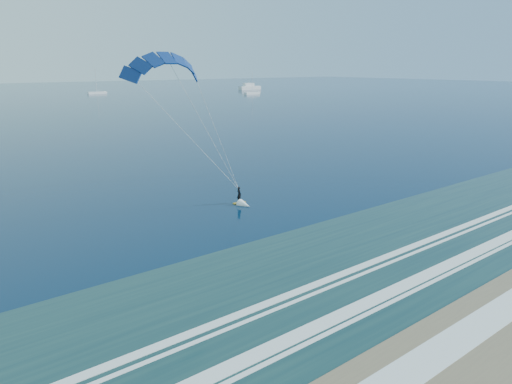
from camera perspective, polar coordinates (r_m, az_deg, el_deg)
The scene contains 5 objects.
ground at distance 33.64m, azimuth 26.77°, elevation -13.46°, with size 900.00×900.00×0.00m, color #082B46.
kitesurfer_rig at distance 47.00m, azimuth -6.55°, elevation 8.20°, with size 15.57×4.45×17.63m.
motor_yacht at distance 303.73m, azimuth -0.82°, elevation 12.98°, with size 15.32×4.09×6.29m.
sailboat_4 at distance 273.29m, azimuth -19.25°, elevation 11.65°, with size 10.09×2.40×13.53m.
sailboat_5 at distance 254.38m, azimuth -0.48°, elevation 12.26°, with size 9.06×2.40×12.23m.
Camera 1 is at (-27.52, -11.72, 15.38)m, focal length 32.00 mm.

